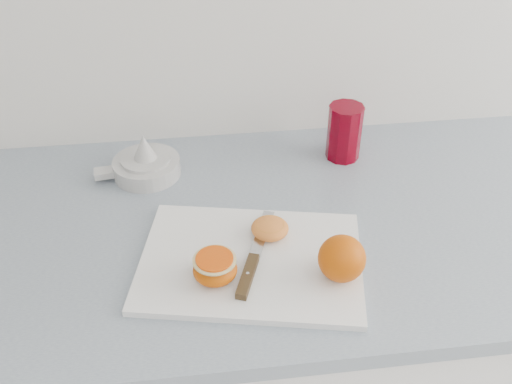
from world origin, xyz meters
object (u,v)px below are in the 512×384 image
Objects in this scene: cutting_board at (251,261)px; citrus_juicer at (146,164)px; half_orange at (215,268)px; red_tumbler at (344,134)px; counter at (267,368)px.

citrus_juicer is (-0.18, 0.28, 0.02)m from cutting_board.
half_orange is 0.34m from citrus_juicer.
cutting_board is 0.08m from half_orange.
cutting_board is at bearing 31.98° from half_orange.
cutting_board is at bearing -127.55° from red_tumbler.
half_orange is 0.44m from red_tumbler.
red_tumbler is at bearing 45.10° from counter.
citrus_juicer reaches higher than counter.
red_tumbler reaches higher than citrus_juicer.
counter is at bearing -134.90° from red_tumbler.
half_orange reaches higher than cutting_board.
half_orange is at bearing -70.00° from citrus_juicer.
citrus_juicer is 0.41m from red_tumbler.
cutting_board is at bearing -57.94° from citrus_juicer.
counter is 20.58× the size of red_tumbler.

